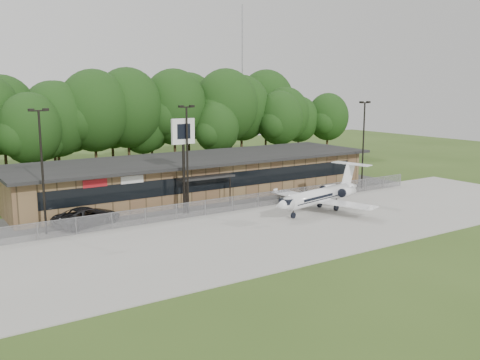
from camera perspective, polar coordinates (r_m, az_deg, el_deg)
ground at (r=40.80m, az=11.90°, el=-7.26°), size 160.00×160.00×0.00m
apron at (r=46.52m, az=4.89°, el=-4.87°), size 64.00×18.00×0.08m
parking_lot at (r=55.75m, az=-2.43°, el=-2.36°), size 50.00×9.00×0.06m
terminal at (r=59.13m, az=-4.66°, el=0.45°), size 41.00×11.65×4.30m
fence at (r=51.86m, az=0.12°, el=-2.44°), size 46.00×0.04×1.52m
treeline at (r=74.81m, az=-11.42°, el=6.40°), size 72.00×12.00×15.00m
radio_mast at (r=90.30m, az=0.24°, el=10.35°), size 0.20×0.20×25.00m
light_pole_left at (r=45.27m, az=-20.38°, el=1.79°), size 1.55×0.30×10.23m
light_pole_mid at (r=49.75m, az=-5.65°, el=3.06°), size 1.55×0.30×10.23m
light_pole_right at (r=63.70m, az=13.04°, el=4.36°), size 1.55×0.30×10.23m
business_jet at (r=51.78m, az=8.65°, el=-1.72°), size 12.71×11.43×4.30m
suv at (r=48.18m, az=-15.97°, el=-3.75°), size 6.51×4.48×1.65m
pole_sign at (r=49.80m, az=-6.07°, el=4.11°), size 2.37×0.40×9.01m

